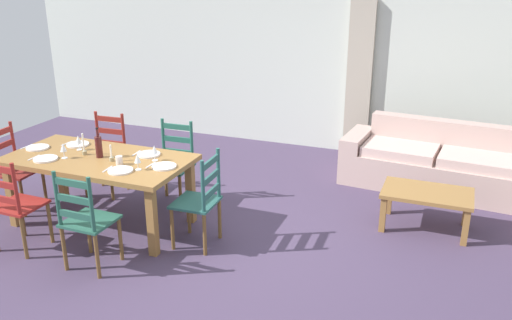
{
  "coord_description": "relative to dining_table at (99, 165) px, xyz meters",
  "views": [
    {
      "loc": [
        1.99,
        -4.27,
        2.61
      ],
      "look_at": [
        0.15,
        0.45,
        0.75
      ],
      "focal_mm": 37.48,
      "sensor_mm": 36.0,
      "label": 1
    }
  ],
  "objects": [
    {
      "name": "wine_bottle",
      "position": [
        0.02,
        0.01,
        0.2
      ],
      "size": [
        0.07,
        0.07,
        0.32
      ],
      "color": "#471919",
      "rests_on": "dining_table"
    },
    {
      "name": "wine_glass_near_right",
      "position": [
        0.59,
        -0.15,
        0.2
      ],
      "size": [
        0.06,
        0.06,
        0.16
      ],
      "color": "white",
      "rests_on": "dining_table"
    },
    {
      "name": "dinner_plate_near_right",
      "position": [
        0.45,
        -0.25,
        0.1
      ],
      "size": [
        0.24,
        0.24,
        0.02
      ],
      "primitive_type": "cylinder",
      "color": "white",
      "rests_on": "dining_table"
    },
    {
      "name": "dinner_plate_head_east",
      "position": [
        0.78,
        -0.0,
        0.1
      ],
      "size": [
        0.24,
        0.24,
        0.02
      ],
      "primitive_type": "cylinder",
      "color": "white",
      "rests_on": "dining_table"
    },
    {
      "name": "ground_plane",
      "position": [
        1.39,
        0.07,
        -0.67
      ],
      "size": [
        9.6,
        9.6,
        0.02
      ],
      "primitive_type": "cube",
      "color": "#463853"
    },
    {
      "name": "dining_chair_far_left",
      "position": [
        -0.47,
        0.75,
        -0.19
      ],
      "size": [
        0.44,
        0.42,
        0.96
      ],
      "color": "maroon",
      "rests_on": "ground_plane"
    },
    {
      "name": "candle_short",
      "position": [
        0.2,
        -0.04,
        0.13
      ],
      "size": [
        0.05,
        0.05,
        0.17
      ],
      "color": "#998C66",
      "rests_on": "dining_table"
    },
    {
      "name": "fork_near_left",
      "position": [
        -0.6,
        -0.25,
        0.09
      ],
      "size": [
        0.02,
        0.17,
        0.01
      ],
      "primitive_type": "cube",
      "rotation": [
        0.0,
        0.0,
        0.04
      ],
      "color": "silver",
      "rests_on": "dining_table"
    },
    {
      "name": "dinner_plate_far_left",
      "position": [
        -0.45,
        0.25,
        0.1
      ],
      "size": [
        0.24,
        0.24,
        0.02
      ],
      "primitive_type": "cylinder",
      "color": "white",
      "rests_on": "dining_table"
    },
    {
      "name": "wall_far",
      "position": [
        1.39,
        3.37,
        0.69
      ],
      "size": [
        9.6,
        0.16,
        2.7
      ],
      "primitive_type": "cube",
      "color": "silver",
      "rests_on": "ground_plane"
    },
    {
      "name": "wine_glass_near_left",
      "position": [
        -0.3,
        -0.15,
        0.2
      ],
      "size": [
        0.06,
        0.06,
        0.16
      ],
      "color": "white",
      "rests_on": "dining_table"
    },
    {
      "name": "dining_chair_head_east",
      "position": [
        1.18,
        -0.03,
        -0.19
      ],
      "size": [
        0.41,
        0.43,
        0.96
      ],
      "color": "#255650",
      "rests_on": "ground_plane"
    },
    {
      "name": "dining_table",
      "position": [
        0.0,
        0.0,
        0.0
      ],
      "size": [
        1.9,
        0.96,
        0.75
      ],
      "color": "olive",
      "rests_on": "ground_plane"
    },
    {
      "name": "candle_tall",
      "position": [
        -0.18,
        0.02,
        0.15
      ],
      "size": [
        0.05,
        0.05,
        0.23
      ],
      "color": "#998C66",
      "rests_on": "dining_table"
    },
    {
      "name": "fork_head_west",
      "position": [
        -0.93,
        -0.0,
        0.09
      ],
      "size": [
        0.02,
        0.17,
        0.01
      ],
      "primitive_type": "cube",
      "rotation": [
        0.0,
        0.0,
        0.0
      ],
      "color": "silver",
      "rests_on": "dining_table"
    },
    {
      "name": "dining_chair_near_right",
      "position": [
        0.43,
        -0.79,
        -0.19
      ],
      "size": [
        0.42,
        0.4,
        0.96
      ],
      "color": "#265847",
      "rests_on": "ground_plane"
    },
    {
      "name": "dinner_plate_head_west",
      "position": [
        -0.78,
        -0.0,
        0.1
      ],
      "size": [
        0.24,
        0.24,
        0.02
      ],
      "primitive_type": "cylinder",
      "color": "white",
      "rests_on": "dining_table"
    },
    {
      "name": "curtain_panel_left",
      "position": [
        2.03,
        3.23,
        0.44
      ],
      "size": [
        0.35,
        0.08,
        2.2
      ],
      "primitive_type": "cube",
      "color": "#B0A491",
      "rests_on": "ground_plane"
    },
    {
      "name": "fork_far_right",
      "position": [
        0.3,
        0.25,
        0.09
      ],
      "size": [
        0.03,
        0.17,
        0.01
      ],
      "primitive_type": "cube",
      "rotation": [
        0.0,
        0.0,
        0.1
      ],
      "color": "silver",
      "rests_on": "dining_table"
    },
    {
      "name": "wine_glass_far_left",
      "position": [
        -0.33,
        0.12,
        0.2
      ],
      "size": [
        0.06,
        0.06,
        0.16
      ],
      "color": "white",
      "rests_on": "dining_table"
    },
    {
      "name": "fork_far_left",
      "position": [
        -0.6,
        0.25,
        0.09
      ],
      "size": [
        0.03,
        0.17,
        0.01
      ],
      "primitive_type": "cube",
      "rotation": [
        0.0,
        0.0,
        -0.06
      ],
      "color": "silver",
      "rests_on": "dining_table"
    },
    {
      "name": "coffee_cup_primary",
      "position": [
        0.33,
        -0.1,
        0.13
      ],
      "size": [
        0.07,
        0.07,
        0.09
      ],
      "primitive_type": "cylinder",
      "color": "beige",
      "rests_on": "dining_table"
    },
    {
      "name": "dining_chair_head_west",
      "position": [
        -1.14,
        -0.02,
        -0.19
      ],
      "size": [
        0.43,
        0.44,
        0.96
      ],
      "color": "maroon",
      "rests_on": "ground_plane"
    },
    {
      "name": "dinner_plate_near_left",
      "position": [
        -0.45,
        -0.25,
        0.1
      ],
      "size": [
        0.24,
        0.24,
        0.02
      ],
      "primitive_type": "cylinder",
      "color": "white",
      "rests_on": "dining_table"
    },
    {
      "name": "fork_head_east",
      "position": [
        0.63,
        -0.0,
        0.09
      ],
      "size": [
        0.02,
        0.17,
        0.01
      ],
      "primitive_type": "cube",
      "rotation": [
        0.0,
        0.0,
        -0.02
      ],
      "color": "silver",
      "rests_on": "dining_table"
    },
    {
      "name": "fork_near_right",
      "position": [
        0.3,
        -0.25,
        0.09
      ],
      "size": [
        0.03,
        0.17,
        0.01
      ],
      "primitive_type": "cube",
      "rotation": [
        0.0,
        0.0,
        0.1
      ],
      "color": "silver",
      "rests_on": "dining_table"
    },
    {
      "name": "couch",
      "position": [
        3.24,
        2.34,
        -0.37
      ],
      "size": [
        2.34,
        0.99,
        0.8
      ],
      "color": "#BE9F96",
      "rests_on": "ground_plane"
    },
    {
      "name": "wine_glass_far_right",
      "position": [
        0.6,
        0.13,
        0.2
      ],
      "size": [
        0.06,
        0.06,
        0.16
      ],
      "color": "white",
      "rests_on": "dining_table"
    },
    {
      "name": "dining_chair_far_right",
      "position": [
        0.44,
        0.76,
        -0.19
      ],
      "size": [
        0.44,
        0.42,
        0.96
      ],
      "color": "#245D4E",
      "rests_on": "ground_plane"
    },
    {
      "name": "dining_chair_near_left",
      "position": [
        -0.41,
        -0.76,
        -0.19
      ],
      "size": [
        0.43,
        0.41,
        0.96
      ],
      "color": "maroon",
      "rests_on": "ground_plane"
    },
    {
      "name": "coffee_table",
      "position": [
        3.2,
        1.13,
        -0.31
      ],
      "size": [
        0.9,
        0.56,
        0.42
      ],
      "color": "olive",
      "rests_on": "ground_plane"
    },
    {
      "name": "dinner_plate_far_right",
      "position": [
        0.45,
        0.25,
        0.1
      ],
      "size": [
        0.24,
        0.24,
        0.02
      ],
      "primitive_type": "cylinder",
      "color": "white",
      "rests_on": "dining_table"
    }
  ]
}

